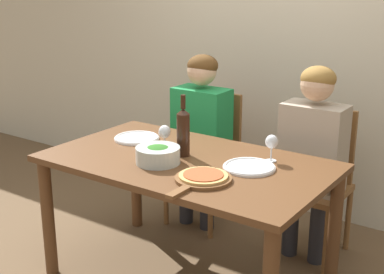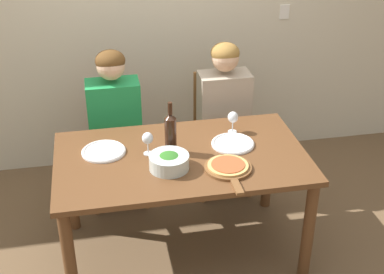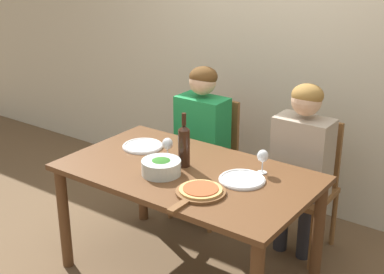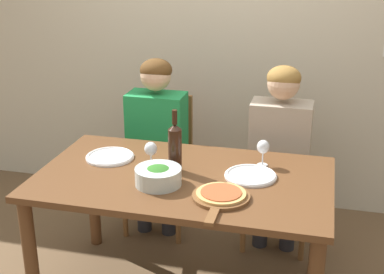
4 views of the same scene
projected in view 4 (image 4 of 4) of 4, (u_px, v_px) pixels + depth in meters
back_wall at (231, 26)px, 3.86m from camera, size 10.00×0.06×2.70m
dining_table at (184, 194)px, 2.89m from camera, size 1.57×0.91×0.76m
chair_left at (162, 158)px, 3.75m from camera, size 0.42×0.42×0.93m
chair_right at (279, 169)px, 3.57m from camera, size 0.42×0.42×0.93m
person_woman at (156, 131)px, 3.57m from camera, size 0.47×0.51×1.23m
person_man at (280, 142)px, 3.38m from camera, size 0.47×0.51×1.23m
wine_bottle at (175, 147)px, 2.86m from camera, size 0.07×0.07×0.35m
broccoli_bowl at (158, 176)px, 2.74m from camera, size 0.24×0.24×0.10m
dinner_plate_left at (110, 157)px, 3.08m from camera, size 0.28×0.28×0.02m
dinner_plate_right at (251, 175)px, 2.84m from camera, size 0.28×0.28×0.02m
pizza_on_board at (221, 196)px, 2.60m from camera, size 0.29×0.43×0.04m
wine_glass_left at (151, 150)px, 2.92m from camera, size 0.07×0.07×0.15m
wine_glass_right at (263, 148)px, 2.95m from camera, size 0.07×0.07×0.15m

